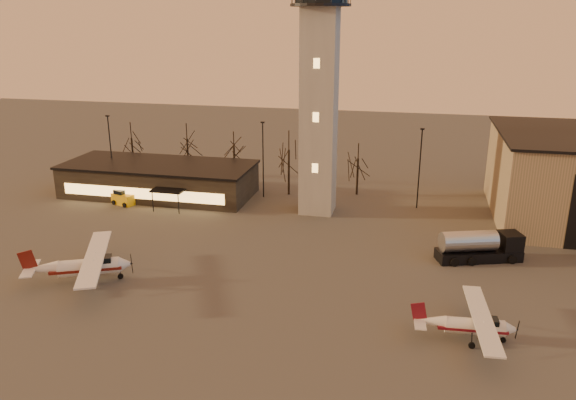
{
  "coord_description": "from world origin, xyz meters",
  "views": [
    {
      "loc": [
        11.31,
        -34.83,
        22.77
      ],
      "look_at": [
        0.22,
        13.0,
        6.82
      ],
      "focal_mm": 35.0,
      "sensor_mm": 36.0,
      "label": 1
    }
  ],
  "objects_px": {
    "cessna_front": "(476,329)",
    "service_cart": "(124,199)",
    "control_tower": "(319,77)",
    "cessna_rear": "(91,269)",
    "terminal": "(159,179)",
    "fuel_truck": "(479,249)"
  },
  "relations": [
    {
      "from": "control_tower",
      "to": "cessna_front",
      "type": "distance_m",
      "value": 34.67
    },
    {
      "from": "cessna_rear",
      "to": "service_cart",
      "type": "height_order",
      "value": "cessna_rear"
    },
    {
      "from": "control_tower",
      "to": "terminal",
      "type": "bearing_deg",
      "value": 174.85
    },
    {
      "from": "terminal",
      "to": "fuel_truck",
      "type": "height_order",
      "value": "terminal"
    },
    {
      "from": "control_tower",
      "to": "cessna_front",
      "type": "height_order",
      "value": "control_tower"
    },
    {
      "from": "cessna_front",
      "to": "service_cart",
      "type": "relative_size",
      "value": 3.05
    },
    {
      "from": "cessna_rear",
      "to": "fuel_truck",
      "type": "relative_size",
      "value": 1.43
    },
    {
      "from": "cessna_rear",
      "to": "service_cart",
      "type": "bearing_deg",
      "value": 87.17
    },
    {
      "from": "control_tower",
      "to": "fuel_truck",
      "type": "xyz_separation_m",
      "value": [
        18.09,
        -10.99,
        -15.12
      ]
    },
    {
      "from": "control_tower",
      "to": "cessna_rear",
      "type": "relative_size",
      "value": 2.67
    },
    {
      "from": "control_tower",
      "to": "service_cart",
      "type": "bearing_deg",
      "value": -173.12
    },
    {
      "from": "terminal",
      "to": "fuel_truck",
      "type": "bearing_deg",
      "value": -17.93
    },
    {
      "from": "fuel_truck",
      "to": "service_cart",
      "type": "distance_m",
      "value": 43.53
    },
    {
      "from": "cessna_rear",
      "to": "service_cart",
      "type": "xyz_separation_m",
      "value": [
        -8.23,
        20.88,
        -0.47
      ]
    },
    {
      "from": "terminal",
      "to": "fuel_truck",
      "type": "distance_m",
      "value": 42.14
    },
    {
      "from": "terminal",
      "to": "cessna_rear",
      "type": "height_order",
      "value": "terminal"
    },
    {
      "from": "terminal",
      "to": "service_cart",
      "type": "bearing_deg",
      "value": -118.53
    },
    {
      "from": "terminal",
      "to": "cessna_front",
      "type": "xyz_separation_m",
      "value": [
        38.6,
        -28.25,
        -1.19
      ]
    },
    {
      "from": "fuel_truck",
      "to": "cessna_front",
      "type": "bearing_deg",
      "value": -114.6
    },
    {
      "from": "cessna_front",
      "to": "service_cart",
      "type": "bearing_deg",
      "value": 146.41
    },
    {
      "from": "cessna_rear",
      "to": "terminal",
      "type": "bearing_deg",
      "value": 77.74
    },
    {
      "from": "cessna_front",
      "to": "service_cart",
      "type": "height_order",
      "value": "cessna_front"
    }
  ]
}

